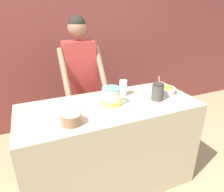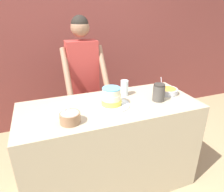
% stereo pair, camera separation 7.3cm
% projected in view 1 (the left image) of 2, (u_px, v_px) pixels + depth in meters
% --- Properties ---
extents(wall_back, '(10.00, 0.05, 2.60)m').
position_uv_depth(wall_back, '(72.00, 43.00, 2.97)').
color(wall_back, brown).
rests_on(wall_back, ground_plane).
extents(counter, '(1.67, 0.71, 0.94)m').
position_uv_depth(counter, '(110.00, 146.00, 2.04)').
color(counter, tan).
rests_on(counter, ground_plane).
extents(person_baker, '(0.48, 0.46, 1.70)m').
position_uv_depth(person_baker, '(80.00, 74.00, 2.35)').
color(person_baker, '#2D2D38').
rests_on(person_baker, ground_plane).
extents(cake, '(0.34, 0.34, 0.17)m').
position_uv_depth(cake, '(111.00, 98.00, 1.81)').
color(cake, silver).
rests_on(cake, counter).
extents(frosting_bowl_pink, '(0.16, 0.16, 0.15)m').
position_uv_depth(frosting_bowl_pink, '(71.00, 118.00, 1.52)').
color(frosting_bowl_pink, '#936B4C').
rests_on(frosting_bowl_pink, counter).
extents(frosting_bowl_orange, '(0.20, 0.20, 0.17)m').
position_uv_depth(frosting_bowl_orange, '(166.00, 90.00, 2.10)').
color(frosting_bowl_orange, silver).
rests_on(frosting_bowl_orange, counter).
extents(drinking_glass, '(0.08, 0.08, 0.16)m').
position_uv_depth(drinking_glass, '(123.00, 88.00, 2.03)').
color(drinking_glass, silver).
rests_on(drinking_glass, counter).
extents(ceramic_plate, '(0.24, 0.24, 0.01)m').
position_uv_depth(ceramic_plate, '(56.00, 112.00, 1.70)').
color(ceramic_plate, white).
rests_on(ceramic_plate, counter).
extents(stoneware_jar, '(0.11, 0.11, 0.17)m').
position_uv_depth(stoneware_jar, '(158.00, 92.00, 1.92)').
color(stoneware_jar, '#4C4742').
rests_on(stoneware_jar, counter).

